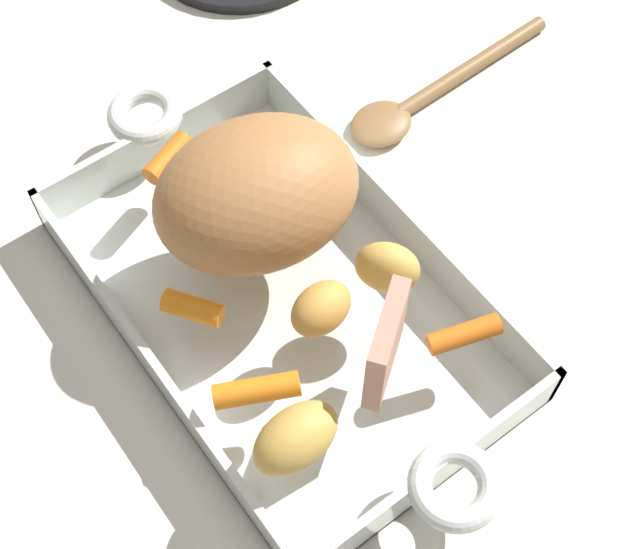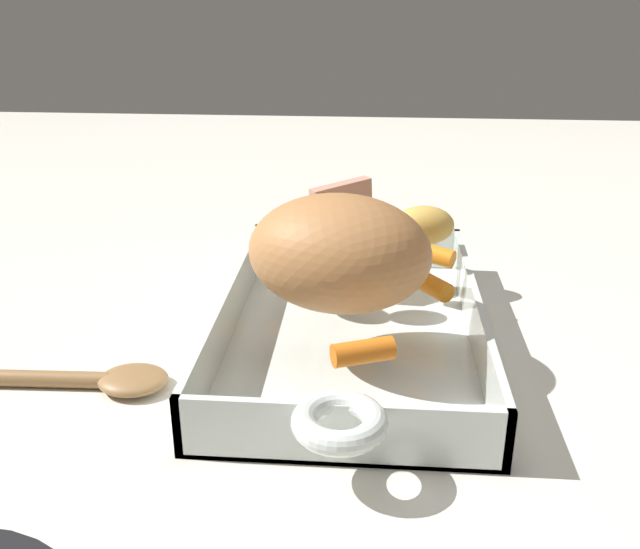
{
  "view_description": "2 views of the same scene",
  "coord_description": "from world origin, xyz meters",
  "px_view_note": "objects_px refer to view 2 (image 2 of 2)",
  "views": [
    {
      "loc": [
        -0.29,
        0.18,
        0.64
      ],
      "look_at": [
        -0.03,
        -0.01,
        0.08
      ],
      "focal_mm": 51.12,
      "sensor_mm": 36.0,
      "label": 1
    },
    {
      "loc": [
        0.59,
        0.02,
        0.31
      ],
      "look_at": [
        0.01,
        -0.03,
        0.07
      ],
      "focal_mm": 39.83,
      "sensor_mm": 36.0,
      "label": 2
    }
  ],
  "objects_px": {
    "roasting_dish": "(350,326)",
    "baby_carrot_long": "(431,285)",
    "baby_carrot_center_left": "(363,352)",
    "potato_corner": "(355,249)",
    "roast_slice_thick": "(342,215)",
    "potato_halved": "(424,225)",
    "baby_carrot_southeast": "(288,232)",
    "baby_carrot_center_right": "(425,252)",
    "potato_golden_large": "(294,243)",
    "pork_roast": "(339,253)",
    "serving_spoon": "(75,379)"
  },
  "relations": [
    {
      "from": "baby_carrot_center_left",
      "to": "baby_carrot_center_right",
      "type": "height_order",
      "value": "baby_carrot_center_right"
    },
    {
      "from": "potato_corner",
      "to": "potato_golden_large",
      "type": "distance_m",
      "value": 0.06
    },
    {
      "from": "serving_spoon",
      "to": "baby_carrot_center_right",
      "type": "bearing_deg",
      "value": 27.9
    },
    {
      "from": "baby_carrot_center_right",
      "to": "potato_halved",
      "type": "relative_size",
      "value": 0.94
    },
    {
      "from": "baby_carrot_long",
      "to": "potato_corner",
      "type": "bearing_deg",
      "value": -130.78
    },
    {
      "from": "roast_slice_thick",
      "to": "baby_carrot_center_right",
      "type": "bearing_deg",
      "value": 67.98
    },
    {
      "from": "baby_carrot_center_right",
      "to": "potato_golden_large",
      "type": "relative_size",
      "value": 1.24
    },
    {
      "from": "roasting_dish",
      "to": "baby_carrot_southeast",
      "type": "height_order",
      "value": "baby_carrot_southeast"
    },
    {
      "from": "baby_carrot_southeast",
      "to": "potato_golden_large",
      "type": "distance_m",
      "value": 0.07
    },
    {
      "from": "baby_carrot_center_left",
      "to": "potato_corner",
      "type": "height_order",
      "value": "potato_corner"
    },
    {
      "from": "baby_carrot_center_left",
      "to": "serving_spoon",
      "type": "distance_m",
      "value": 0.25
    },
    {
      "from": "roasting_dish",
      "to": "baby_carrot_southeast",
      "type": "relative_size",
      "value": 8.72
    },
    {
      "from": "potato_halved",
      "to": "baby_carrot_center_left",
      "type": "bearing_deg",
      "value": -12.83
    },
    {
      "from": "baby_carrot_center_left",
      "to": "baby_carrot_southeast",
      "type": "bearing_deg",
      "value": -161.59
    },
    {
      "from": "roasting_dish",
      "to": "roast_slice_thick",
      "type": "height_order",
      "value": "roast_slice_thick"
    },
    {
      "from": "potato_corner",
      "to": "serving_spoon",
      "type": "relative_size",
      "value": 0.21
    },
    {
      "from": "potato_halved",
      "to": "baby_carrot_southeast",
      "type": "bearing_deg",
      "value": -91.94
    },
    {
      "from": "roasting_dish",
      "to": "potato_halved",
      "type": "distance_m",
      "value": 0.15
    },
    {
      "from": "pork_roast",
      "to": "baby_carrot_southeast",
      "type": "relative_size",
      "value": 2.9
    },
    {
      "from": "pork_roast",
      "to": "potato_golden_large",
      "type": "relative_size",
      "value": 3.2
    },
    {
      "from": "pork_roast",
      "to": "baby_carrot_southeast",
      "type": "bearing_deg",
      "value": -158.78
    },
    {
      "from": "baby_carrot_center_left",
      "to": "potato_corner",
      "type": "bearing_deg",
      "value": -176.48
    },
    {
      "from": "baby_carrot_long",
      "to": "pork_roast",
      "type": "bearing_deg",
      "value": -68.86
    },
    {
      "from": "roast_slice_thick",
      "to": "potato_halved",
      "type": "xyz_separation_m",
      "value": [
        -0.01,
        0.08,
        -0.01
      ]
    },
    {
      "from": "roasting_dish",
      "to": "baby_carrot_long",
      "type": "relative_size",
      "value": 10.43
    },
    {
      "from": "potato_halved",
      "to": "baby_carrot_center_right",
      "type": "bearing_deg",
      "value": -1.23
    },
    {
      "from": "potato_corner",
      "to": "roasting_dish",
      "type": "bearing_deg",
      "value": -2.64
    },
    {
      "from": "baby_carrot_long",
      "to": "serving_spoon",
      "type": "height_order",
      "value": "baby_carrot_long"
    },
    {
      "from": "baby_carrot_southeast",
      "to": "potato_corner",
      "type": "bearing_deg",
      "value": 45.6
    },
    {
      "from": "roast_slice_thick",
      "to": "roasting_dish",
      "type": "bearing_deg",
      "value": 7.4
    },
    {
      "from": "baby_carrot_southeast",
      "to": "potato_corner",
      "type": "xyz_separation_m",
      "value": [
        0.07,
        0.07,
        0.01
      ]
    },
    {
      "from": "pork_roast",
      "to": "roast_slice_thick",
      "type": "bearing_deg",
      "value": -178.17
    },
    {
      "from": "baby_carrot_center_right",
      "to": "pork_roast",
      "type": "bearing_deg",
      "value": -35.55
    },
    {
      "from": "baby_carrot_long",
      "to": "baby_carrot_center_right",
      "type": "height_order",
      "value": "baby_carrot_center_right"
    },
    {
      "from": "roasting_dish",
      "to": "potato_corner",
      "type": "height_order",
      "value": "potato_corner"
    },
    {
      "from": "pork_roast",
      "to": "roast_slice_thick",
      "type": "distance_m",
      "value": 0.14
    },
    {
      "from": "roast_slice_thick",
      "to": "potato_corner",
      "type": "xyz_separation_m",
      "value": [
        0.05,
        0.02,
        -0.02
      ]
    },
    {
      "from": "baby_carrot_long",
      "to": "baby_carrot_southeast",
      "type": "bearing_deg",
      "value": -132.72
    },
    {
      "from": "roasting_dish",
      "to": "baby_carrot_center_left",
      "type": "relative_size",
      "value": 10.12
    },
    {
      "from": "potato_corner",
      "to": "serving_spoon",
      "type": "distance_m",
      "value": 0.28
    },
    {
      "from": "potato_corner",
      "to": "roast_slice_thick",
      "type": "bearing_deg",
      "value": -163.85
    },
    {
      "from": "pork_roast",
      "to": "potato_golden_large",
      "type": "height_order",
      "value": "pork_roast"
    },
    {
      "from": "roasting_dish",
      "to": "serving_spoon",
      "type": "distance_m",
      "value": 0.24
    },
    {
      "from": "pork_roast",
      "to": "potato_halved",
      "type": "relative_size",
      "value": 2.43
    },
    {
      "from": "roast_slice_thick",
      "to": "baby_carrot_long",
      "type": "xyz_separation_m",
      "value": [
        0.11,
        0.08,
        -0.03
      ]
    },
    {
      "from": "potato_corner",
      "to": "potato_halved",
      "type": "distance_m",
      "value": 0.1
    },
    {
      "from": "baby_carrot_center_left",
      "to": "baby_carrot_center_right",
      "type": "distance_m",
      "value": 0.21
    },
    {
      "from": "baby_carrot_long",
      "to": "serving_spoon",
      "type": "bearing_deg",
      "value": -73.33
    },
    {
      "from": "potato_corner",
      "to": "potato_halved",
      "type": "relative_size",
      "value": 0.77
    },
    {
      "from": "baby_carrot_long",
      "to": "baby_carrot_center_left",
      "type": "height_order",
      "value": "same"
    }
  ]
}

